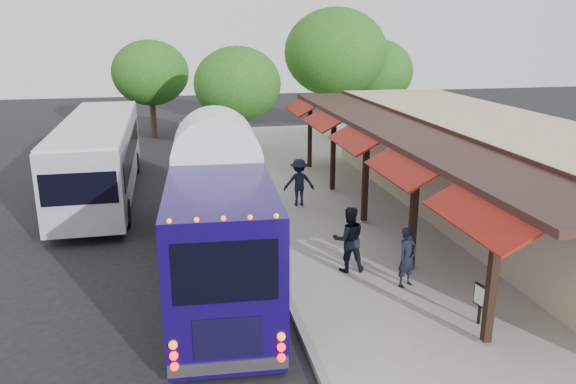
{
  "coord_description": "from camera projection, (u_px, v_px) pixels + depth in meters",
  "views": [
    {
      "loc": [
        -2.55,
        -13.61,
        6.72
      ],
      "look_at": [
        0.81,
        2.72,
        1.8
      ],
      "focal_mm": 35.0,
      "sensor_mm": 36.0,
      "label": 1
    }
  ],
  "objects": [
    {
      "name": "ground",
      "position": [
        279.0,
        285.0,
        15.18
      ],
      "size": [
        90.0,
        90.0,
        0.0
      ],
      "primitive_type": "plane",
      "color": "black",
      "rests_on": "ground"
    },
    {
      "name": "sidewalk",
      "position": [
        396.0,
        222.0,
        19.88
      ],
      "size": [
        10.0,
        40.0,
        0.15
      ],
      "primitive_type": "cube",
      "color": "#9E9B93",
      "rests_on": "ground"
    },
    {
      "name": "curb",
      "position": [
        258.0,
        232.0,
        18.93
      ],
      "size": [
        0.2,
        40.0,
        0.16
      ],
      "primitive_type": "cube",
      "color": "gray",
      "rests_on": "ground"
    },
    {
      "name": "station_shelter",
      "position": [
        488.0,
        169.0,
        20.04
      ],
      "size": [
        8.15,
        20.0,
        3.6
      ],
      "color": "tan",
      "rests_on": "ground"
    },
    {
      "name": "coach_bus",
      "position": [
        218.0,
        204.0,
        15.74
      ],
      "size": [
        3.02,
        11.41,
        3.61
      ],
      "rotation": [
        0.0,
        0.0,
        -0.06
      ],
      "color": "#12064D",
      "rests_on": "ground"
    },
    {
      "name": "city_bus",
      "position": [
        99.0,
        154.0,
        22.76
      ],
      "size": [
        2.7,
        11.79,
        3.16
      ],
      "rotation": [
        0.0,
        0.0,
        0.01
      ],
      "color": "#919499",
      "rests_on": "ground"
    },
    {
      "name": "ped_a",
      "position": [
        407.0,
        257.0,
        14.6
      ],
      "size": [
        0.69,
        0.6,
        1.61
      ],
      "primitive_type": "imported",
      "rotation": [
        0.0,
        0.0,
        0.44
      ],
      "color": "black",
      "rests_on": "sidewalk"
    },
    {
      "name": "ped_b",
      "position": [
        349.0,
        239.0,
        15.5
      ],
      "size": [
        0.96,
        0.77,
        1.87
      ],
      "primitive_type": "imported",
      "rotation": [
        0.0,
        0.0,
        3.07
      ],
      "color": "black",
      "rests_on": "sidewalk"
    },
    {
      "name": "ped_c",
      "position": [
        252.0,
        166.0,
        23.6
      ],
      "size": [
        1.16,
        0.6,
        1.89
      ],
      "primitive_type": "imported",
      "rotation": [
        0.0,
        0.0,
        3.27
      ],
      "color": "black",
      "rests_on": "sidewalk"
    },
    {
      "name": "ped_d",
      "position": [
        299.0,
        182.0,
        21.28
      ],
      "size": [
        1.22,
        0.76,
        1.81
      ],
      "primitive_type": "imported",
      "rotation": [
        0.0,
        0.0,
        3.06
      ],
      "color": "black",
      "rests_on": "sidewalk"
    },
    {
      "name": "sign_board",
      "position": [
        481.0,
        298.0,
        12.73
      ],
      "size": [
        0.13,
        0.44,
        0.97
      ],
      "rotation": [
        0.0,
        0.0,
        0.21
      ],
      "color": "black",
      "rests_on": "sidewalk"
    },
    {
      "name": "tree_left",
      "position": [
        237.0,
        84.0,
        29.12
      ],
      "size": [
        4.53,
        4.53,
        5.8
      ],
      "color": "#382314",
      "rests_on": "ground"
    },
    {
      "name": "tree_mid",
      "position": [
        336.0,
        53.0,
        33.43
      ],
      "size": [
        6.15,
        6.15,
        7.87
      ],
      "color": "#382314",
      "rests_on": "ground"
    },
    {
      "name": "tree_right",
      "position": [
        375.0,
        72.0,
        35.05
      ],
      "size": [
        4.72,
        4.72,
        6.04
      ],
      "color": "#382314",
      "rests_on": "ground"
    },
    {
      "name": "tree_far",
      "position": [
        150.0,
        73.0,
        34.46
      ],
      "size": [
        4.69,
        4.69,
        6.0
      ],
      "color": "#382314",
      "rests_on": "ground"
    }
  ]
}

